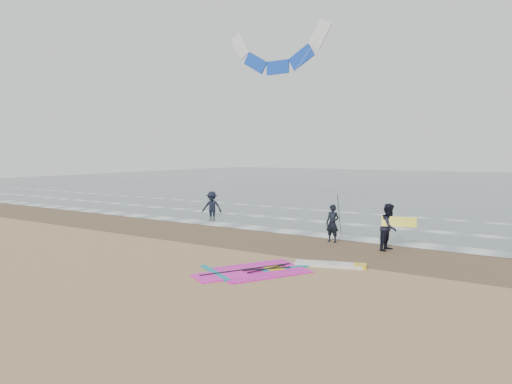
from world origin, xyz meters
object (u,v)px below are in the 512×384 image
Objects in this scene: windsurf_rig at (279,269)px; person_wading at (212,201)px; surf_kite at (277,54)px; person_standing at (333,223)px; person_walking at (389,227)px.

person_wading reaches higher than windsurf_rig.
person_standing is at bearing -43.90° from surf_kite.
surf_kite reaches higher than person_walking.
person_walking is at bearing -38.49° from person_wading.
person_wading reaches higher than person_standing.
windsurf_rig is at bearing -63.36° from person_wading.
surf_kite is (3.04, 2.52, 8.71)m from person_wading.
person_wading is at bearing 80.85° from person_walking.
person_walking is at bearing -1.28° from person_standing.
surf_kite is at bearing 18.57° from person_wading.
person_standing is at bearing 91.66° from person_walking.
person_wading is (-11.67, 3.65, 0.01)m from person_walking.
windsurf_rig is at bearing -80.90° from person_standing.
person_standing reaches higher than windsurf_rig.
person_standing is 0.87× the size of person_wading.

